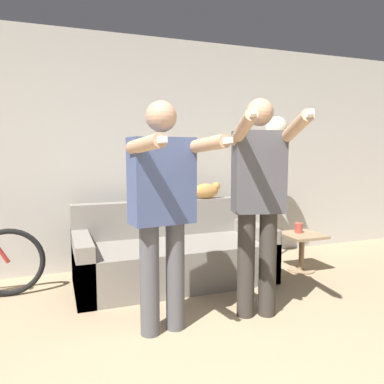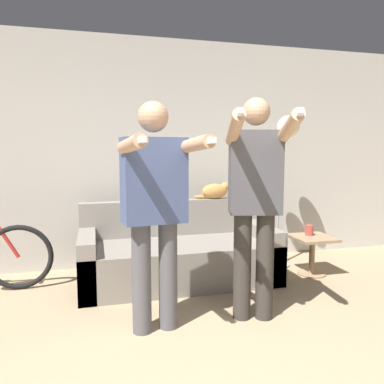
{
  "view_description": "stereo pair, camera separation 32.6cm",
  "coord_description": "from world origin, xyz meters",
  "px_view_note": "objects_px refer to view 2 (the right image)",
  "views": [
    {
      "loc": [
        -0.94,
        -1.23,
        1.34
      ],
      "look_at": [
        0.18,
        1.81,
        0.97
      ],
      "focal_mm": 35.0,
      "sensor_mm": 36.0,
      "label": 1
    },
    {
      "loc": [
        -0.63,
        -1.33,
        1.34
      ],
      "look_at": [
        0.18,
        1.81,
        0.97
      ],
      "focal_mm": 35.0,
      "sensor_mm": 36.0,
      "label": 2
    }
  ],
  "objects_px": {
    "cat": "(215,191)",
    "side_table": "(312,247)",
    "person_right": "(255,194)",
    "cup": "(309,230)",
    "couch": "(178,256)",
    "floor_lamp": "(280,144)",
    "person_left": "(155,200)"
  },
  "relations": [
    {
      "from": "person_left",
      "to": "floor_lamp",
      "type": "relative_size",
      "value": 0.98
    },
    {
      "from": "cat",
      "to": "floor_lamp",
      "type": "bearing_deg",
      "value": -10.81
    },
    {
      "from": "floor_lamp",
      "to": "side_table",
      "type": "distance_m",
      "value": 1.18
    },
    {
      "from": "couch",
      "to": "side_table",
      "type": "xyz_separation_m",
      "value": [
        1.43,
        -0.19,
        0.04
      ]
    },
    {
      "from": "couch",
      "to": "person_right",
      "type": "height_order",
      "value": "person_right"
    },
    {
      "from": "cat",
      "to": "cup",
      "type": "relative_size",
      "value": 3.68
    },
    {
      "from": "cup",
      "to": "person_left",
      "type": "bearing_deg",
      "value": -153.86
    },
    {
      "from": "floor_lamp",
      "to": "cup",
      "type": "bearing_deg",
      "value": -57.88
    },
    {
      "from": "couch",
      "to": "floor_lamp",
      "type": "relative_size",
      "value": 1.14
    },
    {
      "from": "side_table",
      "to": "floor_lamp",
      "type": "bearing_deg",
      "value": 118.28
    },
    {
      "from": "cat",
      "to": "couch",
      "type": "bearing_deg",
      "value": -147.0
    },
    {
      "from": "cat",
      "to": "person_right",
      "type": "bearing_deg",
      "value": -95.15
    },
    {
      "from": "person_left",
      "to": "person_right",
      "type": "bearing_deg",
      "value": -6.93
    },
    {
      "from": "person_right",
      "to": "cup",
      "type": "distance_m",
      "value": 1.47
    },
    {
      "from": "couch",
      "to": "person_left",
      "type": "xyz_separation_m",
      "value": [
        -0.4,
        -1.03,
        0.72
      ]
    },
    {
      "from": "side_table",
      "to": "couch",
      "type": "bearing_deg",
      "value": 172.31
    },
    {
      "from": "couch",
      "to": "person_left",
      "type": "bearing_deg",
      "value": -111.08
    },
    {
      "from": "floor_lamp",
      "to": "side_table",
      "type": "bearing_deg",
      "value": -61.72
    },
    {
      "from": "person_right",
      "to": "person_left",
      "type": "bearing_deg",
      "value": -165.31
    },
    {
      "from": "person_left",
      "to": "cat",
      "type": "distance_m",
      "value": 1.63
    },
    {
      "from": "cup",
      "to": "cat",
      "type": "bearing_deg",
      "value": 153.55
    },
    {
      "from": "couch",
      "to": "side_table",
      "type": "relative_size",
      "value": 4.62
    },
    {
      "from": "side_table",
      "to": "person_right",
      "type": "bearing_deg",
      "value": -141.56
    },
    {
      "from": "couch",
      "to": "cup",
      "type": "bearing_deg",
      "value": -5.28
    },
    {
      "from": "person_left",
      "to": "cup",
      "type": "xyz_separation_m",
      "value": [
        1.82,
        0.9,
        -0.51
      ]
    },
    {
      "from": "person_right",
      "to": "cup",
      "type": "xyz_separation_m",
      "value": [
        1.05,
        0.89,
        -0.53
      ]
    },
    {
      "from": "person_left",
      "to": "cat",
      "type": "relative_size",
      "value": 4.12
    },
    {
      "from": "floor_lamp",
      "to": "cup",
      "type": "distance_m",
      "value": 1.0
    },
    {
      "from": "person_right",
      "to": "side_table",
      "type": "xyz_separation_m",
      "value": [
        1.05,
        0.83,
        -0.7
      ]
    },
    {
      "from": "person_left",
      "to": "person_right",
      "type": "distance_m",
      "value": 0.78
    },
    {
      "from": "cat",
      "to": "side_table",
      "type": "distance_m",
      "value": 1.21
    },
    {
      "from": "cat",
      "to": "side_table",
      "type": "bearing_deg",
      "value": -29.31
    }
  ]
}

